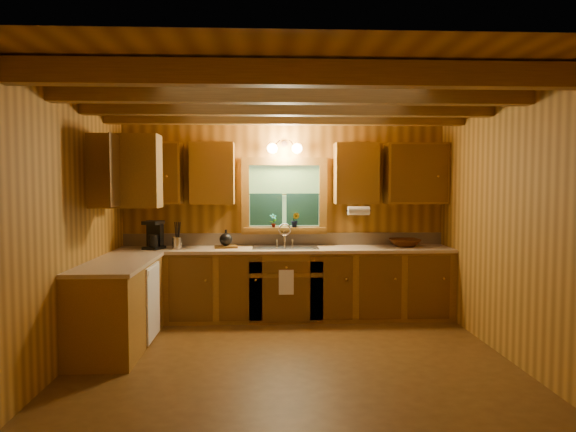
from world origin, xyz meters
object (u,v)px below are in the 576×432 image
(coffee_maker, at_px, (154,235))
(wicker_basket, at_px, (405,243))
(sink, at_px, (285,251))
(cutting_board, at_px, (226,247))

(coffee_maker, distance_m, wicker_basket, 3.18)
(sink, bearing_deg, wicker_basket, 1.99)
(sink, distance_m, wicker_basket, 1.55)
(cutting_board, distance_m, wicker_basket, 2.30)
(sink, bearing_deg, cutting_board, 178.39)
(cutting_board, relative_size, wicker_basket, 0.71)
(coffee_maker, relative_size, cutting_board, 1.23)
(coffee_maker, xyz_separation_m, wicker_basket, (3.17, 0.10, -0.12))
(cutting_board, bearing_deg, sink, -9.46)
(coffee_maker, height_order, wicker_basket, coffee_maker)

